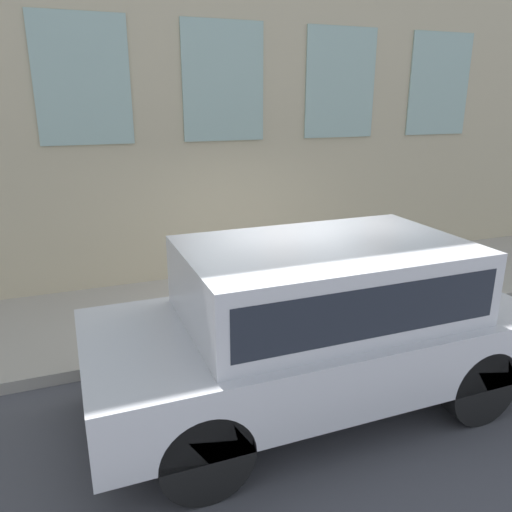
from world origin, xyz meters
The scene contains 5 objects.
ground_plane centered at (0.00, 0.00, 0.00)m, with size 80.00×80.00×0.00m, color #47474C.
sidewalk centered at (1.35, 0.00, 0.08)m, with size 2.69×60.00×0.15m.
fire_hydrant centered at (0.37, 0.50, 0.59)m, with size 0.29×0.41×0.85m.
person centered at (0.48, 0.11, 0.97)m, with size 0.33×0.22×1.36m.
parked_truck_silver_near centered at (-1.36, 0.30, 1.04)m, with size 2.05×4.64×1.79m.
Camera 1 is at (-5.57, 2.64, 3.19)m, focal length 35.00 mm.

